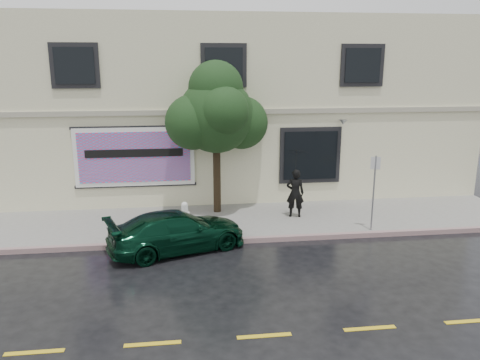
{
  "coord_description": "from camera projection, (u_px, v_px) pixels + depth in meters",
  "views": [
    {
      "loc": [
        -1.51,
        -11.66,
        5.31
      ],
      "look_at": [
        0.22,
        2.2,
        1.78
      ],
      "focal_mm": 35.0,
      "sensor_mm": 36.0,
      "label": 1
    }
  ],
  "objects": [
    {
      "name": "umbrella",
      "position": [
        296.0,
        159.0,
        15.62
      ],
      "size": [
        1.01,
        1.01,
        0.69
      ],
      "primitive_type": "imported",
      "rotation": [
        0.0,
        0.0,
        -0.09
      ],
      "color": "black",
      "rests_on": "pedestrian"
    },
    {
      "name": "billboard",
      "position": [
        135.0,
        157.0,
        16.55
      ],
      "size": [
        4.3,
        0.16,
        2.2
      ],
      "color": "white",
      "rests_on": "ground"
    },
    {
      "name": "ground",
      "position": [
        242.0,
        263.0,
        12.7
      ],
      "size": [
        90.0,
        90.0,
        0.0
      ],
      "primitive_type": "plane",
      "color": "black",
      "rests_on": "ground"
    },
    {
      "name": "sidewalk",
      "position": [
        230.0,
        222.0,
        15.81
      ],
      "size": [
        20.0,
        3.5,
        0.15
      ],
      "primitive_type": "cube",
      "color": "gray",
      "rests_on": "ground"
    },
    {
      "name": "fire_hydrant",
      "position": [
        185.0,
        213.0,
        15.28
      ],
      "size": [
        0.31,
        0.29,
        0.75
      ],
      "rotation": [
        0.0,
        0.0,
        0.3
      ],
      "color": "white",
      "rests_on": "sidewalk"
    },
    {
      "name": "curb",
      "position": [
        236.0,
        241.0,
        14.13
      ],
      "size": [
        20.0,
        0.18,
        0.16
      ],
      "primitive_type": "cube",
      "color": "gray",
      "rests_on": "ground"
    },
    {
      "name": "sign_pole",
      "position": [
        374.0,
        186.0,
        14.47
      ],
      "size": [
        0.29,
        0.1,
        2.39
      ],
      "rotation": [
        0.0,
        0.0,
        -0.29
      ],
      "color": "gray",
      "rests_on": "sidewalk"
    },
    {
      "name": "building",
      "position": [
        216.0,
        105.0,
        20.5
      ],
      "size": [
        20.0,
        8.12,
        7.0
      ],
      "color": "beige",
      "rests_on": "ground"
    },
    {
      "name": "car",
      "position": [
        177.0,
        231.0,
        13.48
      ],
      "size": [
        4.33,
        2.98,
        1.16
      ],
      "primitive_type": "imported",
      "rotation": [
        0.0,
        0.0,
        1.91
      ],
      "color": "black",
      "rests_on": "ground"
    },
    {
      "name": "pedestrian",
      "position": [
        295.0,
        193.0,
        15.91
      ],
      "size": [
        0.67,
        0.5,
        1.67
      ],
      "primitive_type": "imported",
      "rotation": [
        0.0,
        0.0,
        2.96
      ],
      "color": "black",
      "rests_on": "sidewalk"
    },
    {
      "name": "road_marking",
      "position": [
        264.0,
        336.0,
        9.33
      ],
      "size": [
        19.0,
        0.12,
        0.01
      ],
      "primitive_type": "cube",
      "color": "gold",
      "rests_on": "ground"
    },
    {
      "name": "street_tree",
      "position": [
        216.0,
        116.0,
        15.83
      ],
      "size": [
        2.56,
        2.56,
        4.7
      ],
      "color": "#312516",
      "rests_on": "sidewalk"
    }
  ]
}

